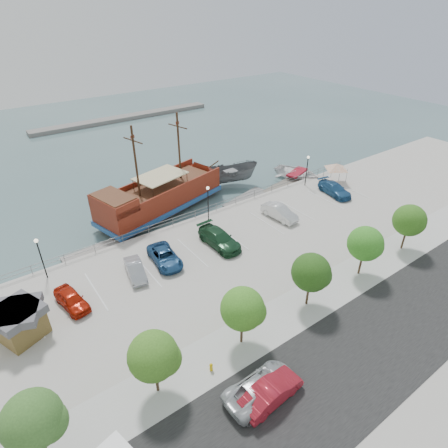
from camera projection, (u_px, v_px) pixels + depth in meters
ground at (243, 253)px, 39.74m from camera, size 160.00×160.00×0.00m
land_slab at (437, 398)px, 24.97m from camera, size 100.00×58.00×1.20m
street at (374, 344)px, 28.12m from camera, size 100.00×8.00×0.04m
sidewalk at (314, 299)px, 32.28m from camera, size 100.00×4.00×0.05m
seawall_railing at (202, 211)px, 44.36m from camera, size 50.00×0.06×1.00m
far_shore at (125, 118)px, 82.65m from camera, size 40.00×3.00×0.80m
pirate_ship at (169, 193)px, 47.32m from camera, size 19.78×9.88×12.24m
patrol_boat at (231, 176)px, 53.26m from camera, size 8.31×5.69×3.01m
speedboat at (297, 175)px, 55.47m from camera, size 6.83×8.08×1.42m
dock_west at (93, 252)px, 39.61m from camera, size 6.43×2.04×0.36m
dock_mid at (246, 199)px, 49.87m from camera, size 7.54×3.81×0.41m
dock_east at (284, 186)px, 53.31m from camera, size 7.64×3.50×0.42m
shed at (19, 322)px, 28.10m from camera, size 4.30×4.30×2.71m
canopy_tent at (337, 164)px, 51.22m from camera, size 4.44×4.44×3.14m
street_van at (262, 388)px, 24.15m from camera, size 5.35×2.58×1.47m
street_sedan at (271, 392)px, 23.86m from camera, size 4.74×1.98×1.52m
fire_hydrant at (211, 367)px, 25.92m from camera, size 0.24×0.24×0.70m
lamp_post_left at (39, 252)px, 33.24m from camera, size 0.36×0.36×4.28m
lamp_post_mid at (208, 197)px, 42.20m from camera, size 0.36×0.36×4.28m
lamp_post_right at (307, 165)px, 50.16m from camera, size 0.36×0.36×4.28m
tree_a at (36, 420)px, 19.64m from camera, size 3.30×3.20×5.00m
tree_b at (156, 357)px, 23.12m from camera, size 3.30×3.20×5.00m
tree_c at (245, 309)px, 26.61m from camera, size 3.30×3.20×5.00m
tree_d at (313, 273)px, 30.09m from camera, size 3.30×3.20×5.00m
tree_e at (367, 244)px, 33.57m from camera, size 3.30×3.20×5.00m
tree_f at (411, 221)px, 37.06m from camera, size 3.30×3.20×5.00m
parked_car_a at (72, 300)px, 31.21m from camera, size 2.36×4.36×1.41m
parked_car_b at (135, 270)px, 34.65m from camera, size 2.16×4.26×1.34m
parked_car_c at (165, 257)px, 36.36m from camera, size 2.78×5.16×1.38m
parked_car_d at (219, 239)px, 38.86m from camera, size 2.49×5.69×1.63m
parked_car_f at (279, 212)px, 43.68m from camera, size 2.06×4.84×1.55m
parked_car_h at (335, 189)px, 48.97m from camera, size 2.86×5.40×1.49m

